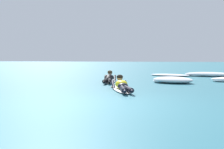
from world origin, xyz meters
TOP-DOWN VIEW (x-y plane):
  - ground_plane at (0.00, 10.00)m, footprint 120.00×120.00m
  - surfer_near at (-0.11, 2.64)m, footprint 1.24×2.61m
  - surfer_far at (-1.21, 5.61)m, footprint 0.87×2.63m
  - whitewater_front at (1.51, 5.76)m, footprint 1.98×1.66m
  - whitewater_mid_left at (1.34, 10.45)m, footprint 2.57×1.87m
  - whitewater_mid_right at (3.53, 10.26)m, footprint 2.78×1.34m

SIDE VIEW (x-z plane):
  - ground_plane at x=0.00m, z-range 0.00..0.00m
  - whitewater_mid_left at x=1.34m, z-range 0.00..0.12m
  - whitewater_mid_right at x=3.53m, z-range -0.01..0.25m
  - whitewater_front at x=1.51m, z-range -0.01..0.27m
  - surfer_near at x=-0.11m, z-range -0.13..0.40m
  - surfer_far at x=-1.21m, z-range -0.13..0.40m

